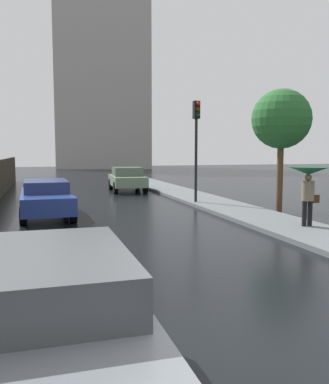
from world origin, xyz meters
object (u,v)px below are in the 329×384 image
car_grey_mid_road (48,313)px  car_green_near_kerb (127,179)px  traffic_light (196,132)px  car_blue_far_ahead (46,197)px  pedestrian_with_umbrella_near (308,178)px  street_tree_mid (281,120)px

car_grey_mid_road → car_green_near_kerb: bearing=-103.7°
traffic_light → car_grey_mid_road: bearing=-116.6°
car_blue_far_ahead → pedestrian_with_umbrella_near: size_ratio=2.60×
car_blue_far_ahead → street_tree_mid: size_ratio=0.96×
car_blue_far_ahead → car_grey_mid_road: bearing=88.0°
street_tree_mid → car_grey_mid_road: bearing=-131.4°
car_green_near_kerb → traffic_light: bearing=-73.6°
car_green_near_kerb → street_tree_mid: 10.76m
car_green_near_kerb → car_grey_mid_road: 20.04m
car_grey_mid_road → car_blue_far_ahead: size_ratio=0.99×
car_green_near_kerb → traffic_light: traffic_light is taller
car_grey_mid_road → street_tree_mid: bearing=-131.8°
car_green_near_kerb → car_grey_mid_road: size_ratio=0.87×
car_grey_mid_road → pedestrian_with_umbrella_near: size_ratio=2.57×
car_green_near_kerb → car_blue_far_ahead: 9.54m
car_grey_mid_road → traffic_light: traffic_light is taller
car_grey_mid_road → car_blue_far_ahead: car_grey_mid_road is taller
car_grey_mid_road → car_blue_far_ahead: 11.13m
car_green_near_kerb → traffic_light: (1.69, -6.94, 2.41)m
car_green_near_kerb → car_blue_far_ahead: car_green_near_kerb is taller
car_grey_mid_road → traffic_light: size_ratio=1.04×
car_green_near_kerb → pedestrian_with_umbrella_near: 13.62m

